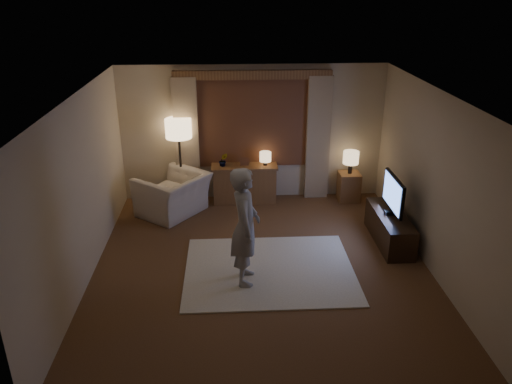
{
  "coord_description": "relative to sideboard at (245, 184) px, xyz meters",
  "views": [
    {
      "loc": [
        -0.44,
        -6.44,
        3.99
      ],
      "look_at": [
        -0.05,
        0.6,
        0.99
      ],
      "focal_mm": 35.0,
      "sensor_mm": 36.0,
      "label": 1
    }
  ],
  "objects": [
    {
      "name": "table_lamp_sideboard",
      "position": [
        0.4,
        0.0,
        0.55
      ],
      "size": [
        0.22,
        0.22,
        0.3
      ],
      "color": "black",
      "rests_on": "sideboard"
    },
    {
      "name": "picture_frame",
      "position": [
        0.0,
        0.0,
        0.45
      ],
      "size": [
        0.16,
        0.02,
        0.2
      ],
      "primitive_type": "cube",
      "color": "brown",
      "rests_on": "sideboard"
    },
    {
      "name": "table_lamp_side",
      "position": [
        2.03,
        -0.05,
        0.52
      ],
      "size": [
        0.3,
        0.3,
        0.44
      ],
      "color": "black",
      "rests_on": "side_table"
    },
    {
      "name": "person",
      "position": [
        -0.08,
        -2.83,
        0.53
      ],
      "size": [
        0.43,
        0.64,
        1.71
      ],
      "primitive_type": "imported",
      "rotation": [
        0.0,
        0.0,
        1.54
      ],
      "color": "gray",
      "rests_on": "rug"
    },
    {
      "name": "floor_lamp",
      "position": [
        -1.21,
        0.0,
        1.05
      ],
      "size": [
        0.49,
        0.49,
        1.67
      ],
      "color": "black",
      "rests_on": "floor"
    },
    {
      "name": "tv_stand",
      "position": [
        2.32,
        -1.78,
        -0.1
      ],
      "size": [
        0.45,
        1.4,
        0.5
      ],
      "primitive_type": "cube",
      "color": "black",
      "rests_on": "floor"
    },
    {
      "name": "armchair",
      "position": [
        -1.33,
        -0.49,
        0.02
      ],
      "size": [
        1.5,
        1.53,
        0.75
      ],
      "primitive_type": "imported",
      "rotation": [
        0.0,
        0.0,
        -2.22
      ],
      "color": "beige",
      "rests_on": "floor"
    },
    {
      "name": "rug",
      "position": [
        0.28,
        -2.57,
        -0.34
      ],
      "size": [
        2.5,
        2.0,
        0.02
      ],
      "primitive_type": "cube",
      "color": "white",
      "rests_on": "floor"
    },
    {
      "name": "room",
      "position": [
        0.17,
        -2.0,
        0.98
      ],
      "size": [
        5.04,
        5.54,
        2.64
      ],
      "color": "brown",
      "rests_on": "ground"
    },
    {
      "name": "sideboard",
      "position": [
        0.0,
        0.0,
        0.0
      ],
      "size": [
        1.2,
        0.4,
        0.7
      ],
      "primitive_type": "cube",
      "color": "brown",
      "rests_on": "floor"
    },
    {
      "name": "plant",
      "position": [
        -0.4,
        0.0,
        0.5
      ],
      "size": [
        0.17,
        0.13,
        0.3
      ],
      "primitive_type": "imported",
      "color": "#999999",
      "rests_on": "sideboard"
    },
    {
      "name": "side_table",
      "position": [
        2.03,
        -0.05,
        -0.07
      ],
      "size": [
        0.4,
        0.4,
        0.56
      ],
      "primitive_type": "cube",
      "color": "brown",
      "rests_on": "floor"
    },
    {
      "name": "tv",
      "position": [
        2.32,
        -1.78,
        0.51
      ],
      "size": [
        0.22,
        0.9,
        0.65
      ],
      "color": "black",
      "rests_on": "tv_stand"
    }
  ]
}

